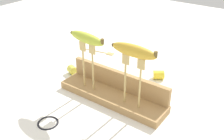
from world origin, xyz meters
TOP-DOWN VIEW (x-y plane):
  - ground_plane at (0.00, 0.00)m, footprint 3.00×3.00m
  - wooden_board at (0.00, 0.00)m, footprint 0.43×0.11m
  - board_backstop at (0.00, 0.04)m, footprint 0.42×0.02m
  - fork_stand_left at (-0.10, -0.02)m, footprint 0.07×0.01m
  - fork_stand_right at (0.10, -0.02)m, footprint 0.08×0.01m
  - banana_raised_left at (-0.10, -0.02)m, footprint 0.17×0.06m
  - banana_raised_right at (0.10, -0.02)m, footprint 0.17×0.04m
  - fork_fallen_near at (-0.29, 0.31)m, footprint 0.19×0.05m
  - banana_chunk_near at (-0.26, 0.06)m, footprint 0.05×0.05m
  - banana_chunk_far at (0.07, 0.24)m, footprint 0.06×0.06m
  - wire_coil at (-0.10, -0.24)m, footprint 0.07×0.07m

SIDE VIEW (x-z plane):
  - ground_plane at x=0.00m, z-range 0.00..0.00m
  - wire_coil at x=-0.10m, z-range 0.00..0.01m
  - fork_fallen_near at x=-0.29m, z-range 0.00..0.01m
  - wooden_board at x=0.00m, z-range 0.00..0.03m
  - banana_chunk_near at x=-0.26m, z-range 0.00..0.04m
  - banana_chunk_far at x=0.07m, z-range 0.00..0.04m
  - board_backstop at x=0.00m, z-range 0.03..0.10m
  - fork_stand_left at x=-0.10m, z-range 0.05..0.23m
  - fork_stand_right at x=0.10m, z-range 0.05..0.23m
  - banana_raised_left at x=-0.10m, z-range 0.22..0.25m
  - banana_raised_right at x=0.10m, z-range 0.22..0.26m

